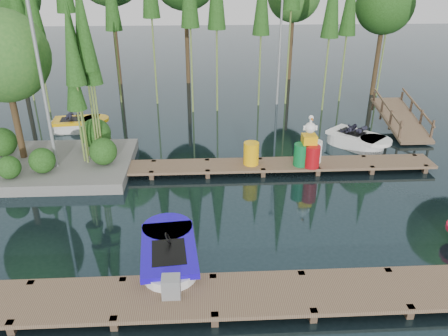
{
  "coord_description": "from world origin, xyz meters",
  "views": [
    {
      "loc": [
        -0.18,
        -12.24,
        7.12
      ],
      "look_at": [
        0.5,
        0.5,
        1.1
      ],
      "focal_mm": 35.0,
      "sensor_mm": 36.0,
      "label": 1
    }
  ],
  "objects_px": {
    "boat_yellow_far": "(78,125)",
    "yellow_barrel": "(251,153)",
    "boat_blue": "(169,256)",
    "island": "(28,85)",
    "utility_cabinet": "(171,287)",
    "drum_cluster": "(309,151)"
  },
  "relations": [
    {
      "from": "island",
      "to": "utility_cabinet",
      "type": "bearing_deg",
      "value": -55.54
    },
    {
      "from": "boat_blue",
      "to": "island",
      "type": "bearing_deg",
      "value": 123.96
    },
    {
      "from": "boat_yellow_far",
      "to": "yellow_barrel",
      "type": "relative_size",
      "value": 3.28
    },
    {
      "from": "island",
      "to": "yellow_barrel",
      "type": "bearing_deg",
      "value": -5.71
    },
    {
      "from": "boat_blue",
      "to": "yellow_barrel",
      "type": "distance_m",
      "value": 6.17
    },
    {
      "from": "boat_blue",
      "to": "utility_cabinet",
      "type": "distance_m",
      "value": 1.5
    },
    {
      "from": "boat_yellow_far",
      "to": "island",
      "type": "bearing_deg",
      "value": -80.8
    },
    {
      "from": "utility_cabinet",
      "to": "yellow_barrel",
      "type": "height_order",
      "value": "yellow_barrel"
    },
    {
      "from": "drum_cluster",
      "to": "yellow_barrel",
      "type": "bearing_deg",
      "value": 175.95
    },
    {
      "from": "boat_blue",
      "to": "drum_cluster",
      "type": "bearing_deg",
      "value": 42.5
    },
    {
      "from": "boat_blue",
      "to": "yellow_barrel",
      "type": "xyz_separation_m",
      "value": [
        2.71,
        5.53,
        0.43
      ]
    },
    {
      "from": "island",
      "to": "utility_cabinet",
      "type": "height_order",
      "value": "island"
    },
    {
      "from": "island",
      "to": "boat_yellow_far",
      "type": "bearing_deg",
      "value": 85.17
    },
    {
      "from": "island",
      "to": "utility_cabinet",
      "type": "relative_size",
      "value": 13.29
    },
    {
      "from": "utility_cabinet",
      "to": "yellow_barrel",
      "type": "xyz_separation_m",
      "value": [
        2.57,
        7.0,
        0.17
      ]
    },
    {
      "from": "boat_blue",
      "to": "boat_yellow_far",
      "type": "xyz_separation_m",
      "value": [
        -4.86,
        10.35,
        -0.01
      ]
    },
    {
      "from": "boat_yellow_far",
      "to": "drum_cluster",
      "type": "relative_size",
      "value": 1.46
    },
    {
      "from": "island",
      "to": "boat_blue",
      "type": "height_order",
      "value": "island"
    },
    {
      "from": "boat_blue",
      "to": "utility_cabinet",
      "type": "relative_size",
      "value": 6.16
    },
    {
      "from": "boat_yellow_far",
      "to": "utility_cabinet",
      "type": "bearing_deg",
      "value": -53.03
    },
    {
      "from": "boat_blue",
      "to": "boat_yellow_far",
      "type": "relative_size",
      "value": 1.12
    },
    {
      "from": "utility_cabinet",
      "to": "boat_yellow_far",
      "type": "bearing_deg",
      "value": 112.94
    }
  ]
}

